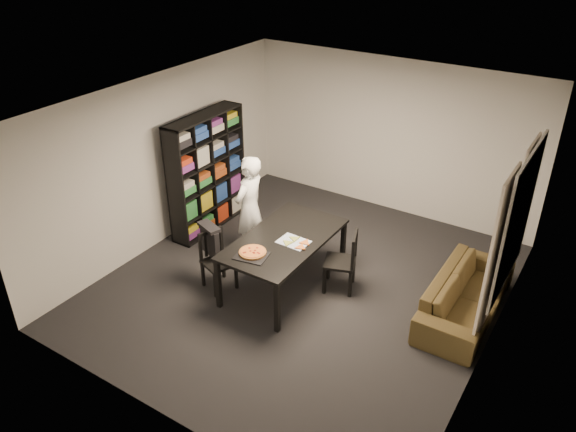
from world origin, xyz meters
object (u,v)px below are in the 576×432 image
Objects in this scene: dining_table at (284,242)px; sofa at (466,295)px; person at (249,208)px; bookshelf at (207,173)px; baking_tray at (252,256)px; pepperoni_pizza at (253,252)px; chair_left at (215,255)px; chair_right at (346,258)px.

sofa is at bearing 17.46° from dining_table.
dining_table is 1.14× the size of person.
bookshelf is 2.28m from baking_tray.
person reaches higher than sofa.
pepperoni_pizza is at bearing 113.22° from baking_tray.
chair_left is at bearing -47.70° from bookshelf.
bookshelf is 2.74m from chair_right.
bookshelf is 1.04× the size of dining_table.
bookshelf reaches higher than chair_left.
chair_right is 0.55× the size of person.
bookshelf is at bearing 89.64° from sofa.
chair_right is 1.61m from person.
chair_left is 0.94× the size of chair_right.
sofa is at bearing -48.76° from chair_left.
chair_left is at bearing -80.47° from chair_right.
person is (-0.83, 0.36, 0.11)m from dining_table.
person is at bearing 22.05° from chair_left.
person is (1.10, -0.39, -0.14)m from bookshelf.
sofa is at bearing 95.42° from person.
bookshelf is 5.43× the size of pepperoni_pizza.
bookshelf is 1.18× the size of person.
dining_table is at bearing -83.06° from chair_right.
dining_table is 0.56m from pepperoni_pizza.
bookshelf is 2.15× the size of chair_right.
chair_right is at bearing 89.36° from person.
chair_left is 0.76m from baking_tray.
person is at bearing 127.95° from pepperoni_pizza.
person is 4.60× the size of pepperoni_pizza.
sofa is (2.43, 1.26, -0.51)m from pepperoni_pizza.
dining_table is at bearing -38.52° from chair_left.
sofa is (3.10, 1.22, -0.19)m from chair_left.
person reaches higher than pepperoni_pizza.
pepperoni_pizza is at bearing -63.50° from chair_right.
bookshelf is 2.28× the size of chair_left.
person is at bearing 156.33° from dining_table.
chair_left is (1.13, -1.24, -0.48)m from bookshelf.
pepperoni_pizza is (-0.02, 0.05, 0.02)m from baking_tray.
chair_right reaches higher than pepperoni_pizza.
bookshelf reaches higher than sofa.
bookshelf is 4.75× the size of baking_tray.
baking_tray is 1.14× the size of pepperoni_pizza.
pepperoni_pizza is (-0.88, -0.92, 0.29)m from chair_right.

